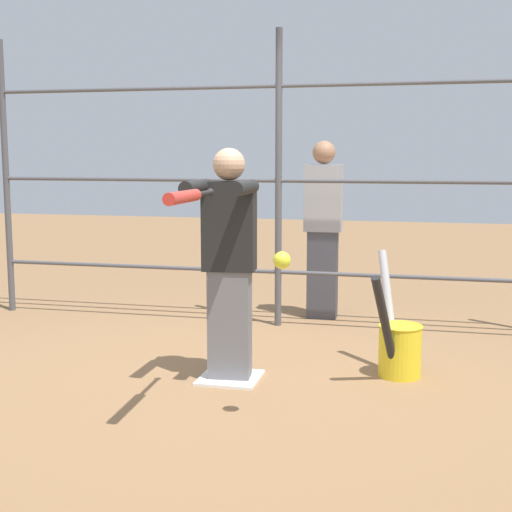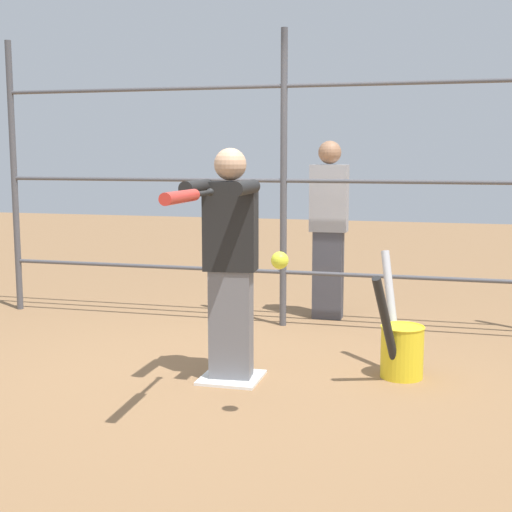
% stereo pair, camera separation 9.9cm
% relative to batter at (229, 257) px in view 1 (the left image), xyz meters
% --- Properties ---
extents(ground_plane, '(24.00, 24.00, 0.00)m').
position_rel_batter_xyz_m(ground_plane, '(0.00, -0.02, -0.84)').
color(ground_plane, olive).
extents(home_plate, '(0.40, 0.40, 0.02)m').
position_rel_batter_xyz_m(home_plate, '(0.00, -0.02, -0.83)').
color(home_plate, white).
rests_on(home_plate, ground).
extents(fence_backstop, '(5.40, 0.06, 2.58)m').
position_rel_batter_xyz_m(fence_backstop, '(0.00, -1.62, 0.45)').
color(fence_backstop, '#4C4C51').
rests_on(fence_backstop, ground).
extents(batter, '(0.40, 0.55, 1.56)m').
position_rel_batter_xyz_m(batter, '(0.00, 0.00, 0.00)').
color(batter, slate).
rests_on(batter, ground).
extents(baseball_bat_swinging, '(0.10, 0.86, 0.07)m').
position_rel_batter_xyz_m(baseball_bat_swinging, '(-0.03, 0.91, 0.45)').
color(baseball_bat_swinging, black).
extents(softball_in_flight, '(0.10, 0.10, 0.10)m').
position_rel_batter_xyz_m(softball_in_flight, '(-0.51, 0.76, 0.11)').
color(softball_in_flight, yellow).
extents(bat_bucket, '(0.35, 0.76, 0.84)m').
position_rel_batter_xyz_m(bat_bucket, '(-1.10, -0.36, -0.62)').
color(bat_bucket, yellow).
rests_on(bat_bucket, ground).
extents(bystander_behind_fence, '(0.34, 0.21, 1.64)m').
position_rel_batter_xyz_m(bystander_behind_fence, '(-0.34, -2.01, 0.01)').
color(bystander_behind_fence, '#3F3F47').
rests_on(bystander_behind_fence, ground).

